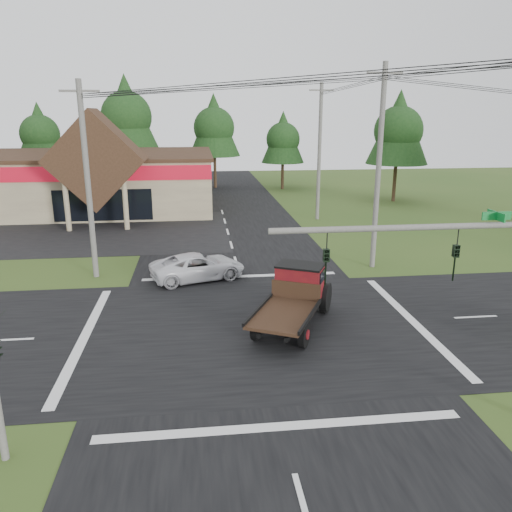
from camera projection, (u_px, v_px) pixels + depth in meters
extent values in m
plane|color=#324E1C|center=(254.00, 328.00, 21.23)|extent=(120.00, 120.00, 0.00)
cube|color=black|center=(254.00, 328.00, 21.22)|extent=(12.00, 120.00, 0.02)
cube|color=black|center=(254.00, 328.00, 21.22)|extent=(120.00, 12.00, 0.02)
cube|color=black|center=(42.00, 234.00, 37.78)|extent=(28.00, 14.00, 0.02)
cube|color=gray|center=(51.00, 182.00, 47.37)|extent=(30.00, 15.00, 5.00)
cube|color=#342215|center=(48.00, 155.00, 46.66)|extent=(30.40, 15.40, 0.30)
cube|color=red|center=(23.00, 175.00, 39.72)|extent=(30.00, 0.12, 1.20)
cube|color=#342215|center=(97.00, 160.00, 39.16)|extent=(7.78, 4.00, 7.78)
cylinder|color=gray|center=(67.00, 206.00, 38.20)|extent=(0.40, 0.40, 4.00)
cylinder|color=gray|center=(126.00, 204.00, 38.69)|extent=(0.40, 0.40, 4.00)
cube|color=black|center=(103.00, 205.00, 41.14)|extent=(8.00, 0.08, 2.60)
cylinder|color=#595651|center=(422.00, 227.00, 12.80)|extent=(8.00, 0.16, 0.16)
imported|color=black|center=(455.00, 263.00, 13.19)|extent=(0.16, 0.20, 1.00)
imported|color=black|center=(326.00, 268.00, 12.80)|extent=(0.16, 0.20, 1.00)
cube|color=#0C6626|center=(497.00, 216.00, 12.96)|extent=(0.80, 0.04, 0.22)
cylinder|color=#595651|center=(88.00, 183.00, 26.51)|extent=(0.30, 0.30, 10.50)
cube|color=#595651|center=(79.00, 91.00, 25.23)|extent=(2.00, 0.12, 0.12)
cylinder|color=#595651|center=(378.00, 170.00, 28.18)|extent=(0.30, 0.30, 11.50)
cube|color=#595651|center=(385.00, 73.00, 26.75)|extent=(2.00, 0.12, 0.12)
cylinder|color=#595651|center=(319.00, 153.00, 41.58)|extent=(0.30, 0.30, 11.20)
cube|color=#595651|center=(322.00, 90.00, 40.20)|extent=(2.00, 0.12, 0.12)
cylinder|color=#332316|center=(45.00, 176.00, 58.58)|extent=(0.36, 0.36, 3.50)
cone|color=#153313|center=(40.00, 131.00, 57.19)|extent=(5.60, 5.60, 6.60)
sphere|color=#153313|center=(40.00, 134.00, 57.27)|extent=(4.40, 4.40, 4.40)
cylinder|color=#332316|center=(130.00, 171.00, 58.61)|extent=(0.36, 0.36, 4.55)
cone|color=#153313|center=(126.00, 113.00, 56.80)|extent=(7.28, 7.28, 8.58)
sphere|color=#153313|center=(126.00, 116.00, 56.90)|extent=(5.72, 5.72, 5.72)
cylinder|color=#332316|center=(215.00, 172.00, 60.78)|extent=(0.36, 0.36, 3.85)
cone|color=#153313|center=(214.00, 125.00, 59.25)|extent=(6.16, 6.16, 7.26)
sphere|color=#153313|center=(214.00, 128.00, 59.34)|extent=(4.84, 4.84, 4.84)
cylinder|color=#332316|center=(282.00, 176.00, 59.87)|extent=(0.36, 0.36, 3.15)
cone|color=#153313|center=(283.00, 137.00, 58.62)|extent=(5.04, 5.04, 5.94)
sphere|color=#153313|center=(283.00, 139.00, 58.69)|extent=(3.96, 3.96, 3.96)
cylinder|color=#332316|center=(394.00, 183.00, 51.36)|extent=(0.36, 0.36, 3.85)
cone|color=#153313|center=(399.00, 127.00, 49.83)|extent=(6.16, 6.16, 7.26)
sphere|color=#153313|center=(398.00, 130.00, 49.92)|extent=(4.84, 4.84, 4.84)
imported|color=silver|center=(198.00, 266.00, 27.36)|extent=(5.63, 3.83, 1.43)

